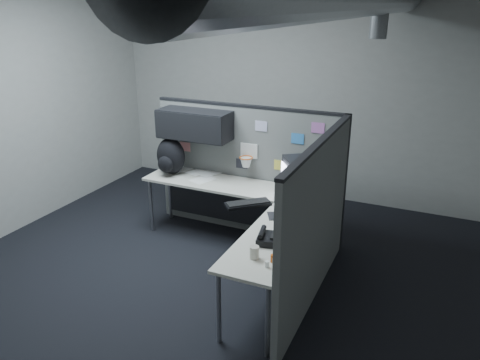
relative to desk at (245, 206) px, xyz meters
The scene contains 12 objects.
room 1.69m from the desk, 59.55° to the right, with size 5.62×5.62×3.22m.
partition_back 0.77m from the desk, 126.93° to the left, with size 2.44×0.42×1.63m.
partition_right 1.09m from the desk, 26.97° to the right, with size 0.07×2.23×1.63m.
desk is the anchor object (origin of this frame).
monitor 0.72m from the desk, 24.77° to the left, with size 0.54×0.54×0.44m.
keyboard 0.29m from the desk, 59.28° to the right, with size 0.47×0.45×0.04m.
mouse 0.64m from the desk, 31.84° to the right, with size 0.31×0.29×0.05m.
phone 1.11m from the desk, 54.76° to the right, with size 0.26×0.27×0.11m.
bottles 1.50m from the desk, 57.50° to the right, with size 0.12×0.14×0.07m.
cup 1.37m from the desk, 62.90° to the right, with size 0.08×0.08×0.11m, color beige.
papers 0.96m from the desk, 152.64° to the left, with size 0.74×0.57×0.01m.
backpack 1.24m from the desk, 165.78° to the left, with size 0.43×0.42×0.46m.
Camera 1 is at (2.09, -3.71, 2.74)m, focal length 35.00 mm.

